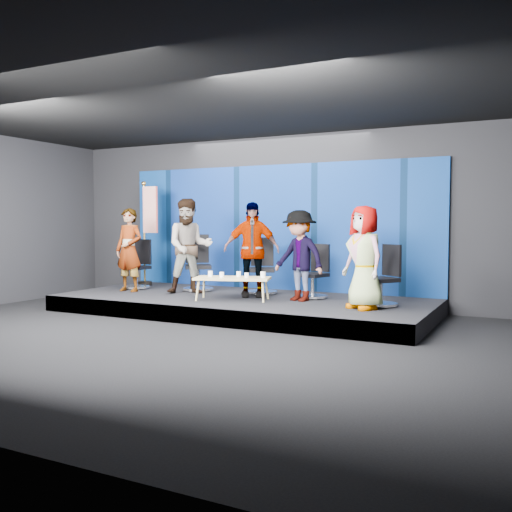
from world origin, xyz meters
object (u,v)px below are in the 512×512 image
object	(u,v)px
panelist_c	(251,249)
mug_c	(239,274)
chair_e	(383,286)
panelist_e	(364,258)
panelist_a	(129,250)
chair_b	(198,272)
mug_d	(247,275)
chair_a	(138,272)
panelist_b	(189,246)
chair_c	(262,275)
chair_d	(314,280)
mug_b	(222,275)
mug_e	(263,275)
panelist_d	(299,256)
coffee_table	(232,279)
mug_a	(210,274)
flag_stand	(148,231)

from	to	relation	value
panelist_c	mug_c	distance (m)	0.63
chair_e	panelist_e	world-z (taller)	panelist_e
panelist_a	chair_b	xyz separation A→B (m)	(1.18, 0.73, -0.47)
panelist_e	mug_d	world-z (taller)	panelist_e
chair_a	panelist_b	world-z (taller)	panelist_b
chair_c	chair_d	bearing A→B (deg)	-32.31
chair_e	mug_c	distance (m)	2.59
panelist_a	mug_b	xyz separation A→B (m)	(2.35, -0.30, -0.38)
chair_d	mug_e	size ratio (longest dim) A/B	9.31
panelist_b	mug_c	bearing A→B (deg)	-48.87
panelist_a	chair_b	world-z (taller)	panelist_a
panelist_e	mug_d	bearing A→B (deg)	-144.83
panelist_d	coffee_table	xyz separation A→B (m)	(-1.12, -0.45, -0.43)
panelist_e	mug_e	bearing A→B (deg)	-149.89
chair_d	coffee_table	bearing A→B (deg)	-124.99
chair_b	mug_a	distance (m)	1.32
chair_b	mug_e	size ratio (longest dim) A/B	10.74
panelist_b	chair_d	world-z (taller)	panelist_b
panelist_c	panelist_d	world-z (taller)	panelist_c
mug_a	mug_d	size ratio (longest dim) A/B	1.12
mug_b	chair_a	bearing A→B (deg)	163.00
chair_b	mug_a	size ratio (longest dim) A/B	11.50
chair_b	mug_b	xyz separation A→B (m)	(1.17, -1.03, 0.08)
panelist_a	chair_d	xyz separation A→B (m)	(3.73, 0.75, -0.52)
chair_d	panelist_e	xyz separation A→B (m)	(1.20, -0.90, 0.51)
chair_b	panelist_e	bearing A→B (deg)	-48.57
chair_e	panelist_a	bearing A→B (deg)	-142.30
panelist_d	chair_a	bearing A→B (deg)	-166.08
mug_c	chair_a	bearing A→B (deg)	168.87
chair_a	chair_e	world-z (taller)	chair_a
chair_c	coffee_table	bearing A→B (deg)	-118.02
panelist_a	flag_stand	size ratio (longest dim) A/B	0.73
mug_b	panelist_c	bearing A→B (deg)	70.43
panelist_d	chair_e	distance (m)	1.57
chair_c	mug_e	size ratio (longest dim) A/B	10.26
coffee_table	flag_stand	world-z (taller)	flag_stand
chair_d	coffee_table	size ratio (longest dim) A/B	0.69
chair_b	mug_b	bearing A→B (deg)	-76.66
panelist_d	mug_b	world-z (taller)	panelist_d
mug_b	panelist_e	bearing A→B (deg)	3.13
mug_e	flag_stand	bearing A→B (deg)	163.33
panelist_b	flag_stand	xyz separation A→B (m)	(-1.57, 0.73, 0.29)
panelist_b	panelist_c	world-z (taller)	panelist_b
panelist_b	chair_a	bearing A→B (deg)	135.81
mug_a	mug_e	bearing A→B (deg)	12.78
flag_stand	mug_a	bearing A→B (deg)	-24.00
mug_e	chair_d	bearing A→B (deg)	48.10
chair_c	panelist_c	bearing A→B (deg)	-112.18
chair_e	chair_d	bearing A→B (deg)	-163.27
mug_b	mug_d	world-z (taller)	mug_b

